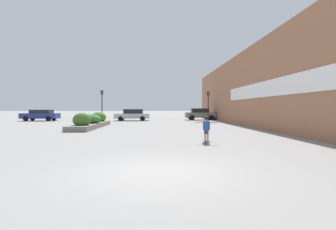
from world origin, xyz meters
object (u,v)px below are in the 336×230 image
car_center_left (41,115)px  traffic_light_right (208,101)px  skateboard (206,142)px  car_rightmost (133,115)px  traffic_light_left (102,101)px  car_center_right (274,114)px  car_leftmost (200,114)px  skateboarder (206,126)px

car_center_left → traffic_light_right: (21.17, -4.51, 1.67)m
skateboard → car_rightmost: size_ratio=0.16×
skateboard → traffic_light_left: 20.07m
skateboard → car_rightmost: bearing=129.2°
car_rightmost → traffic_light_right: bearing=-116.3°
car_center_right → traffic_light_right: bearing=122.4°
car_center_left → traffic_light_left: bearing=-116.9°
skateboard → car_leftmost: car_leftmost is taller
skateboard → car_rightmost: 23.20m
car_leftmost → traffic_light_left: bearing=-62.7°
skateboard → car_center_right: car_center_right is taller
car_rightmost → traffic_light_left: size_ratio=1.24×
car_leftmost → traffic_light_left: 14.05m
skateboard → skateboarder: bearing=105.6°
car_center_left → traffic_light_right: size_ratio=1.28×
car_center_right → traffic_light_left: (-23.14, -6.91, 1.74)m
car_rightmost → traffic_light_left: traffic_light_left is taller
car_center_right → car_leftmost: bearing=92.8°
car_leftmost → car_rightmost: (-9.35, -1.83, -0.06)m
traffic_light_right → car_rightmost: bearing=153.7°
traffic_light_right → car_center_left: bearing=168.0°
car_rightmost → traffic_light_left: (-3.05, -4.56, 1.71)m
skateboard → car_center_left: bearing=153.2°
traffic_light_left → traffic_light_right: 12.26m
car_leftmost → car_center_left: car_leftmost is taller
skateboard → car_leftmost: 24.61m
skateboard → traffic_light_left: bearing=141.0°
skateboard → car_center_left: car_center_left is taller
car_center_left → car_center_right: 32.15m
car_rightmost → traffic_light_left: 5.75m
skateboard → car_center_right: bearing=84.9°
skateboarder → car_center_right: bearing=84.9°
car_leftmost → traffic_light_right: (-0.14, -6.38, 1.58)m
skateboarder → car_rightmost: size_ratio=0.26×
car_center_right → traffic_light_right: (-10.89, -6.90, 1.68)m
skateboarder → car_center_left: car_center_left is taller
traffic_light_right → skateboarder: bearing=-101.2°
skateboard → skateboarder: size_ratio=0.63×
car_center_right → car_rightmost: size_ratio=0.85×
car_center_left → car_center_right: bearing=-85.7°
car_leftmost → car_center_right: car_leftmost is taller
skateboard → traffic_light_right: bearing=103.9°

